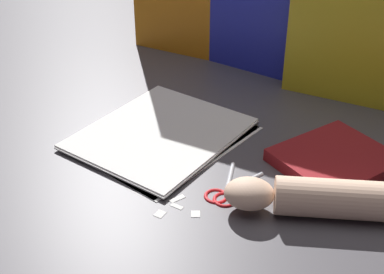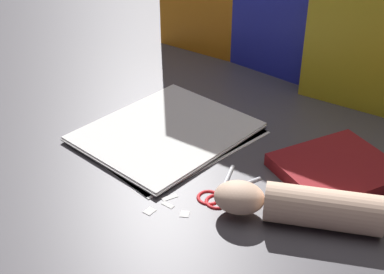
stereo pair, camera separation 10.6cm
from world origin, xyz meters
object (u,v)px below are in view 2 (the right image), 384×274
object	(u,v)px
paper_stack	(166,133)
book_closed	(337,169)
hand_forearm	(300,206)
scissors	(220,192)

from	to	relation	value
paper_stack	book_closed	size ratio (longest dim) A/B	1.39
book_closed	hand_forearm	bearing A→B (deg)	-82.64
book_closed	hand_forearm	size ratio (longest dim) A/B	0.94
paper_stack	hand_forearm	bearing A→B (deg)	-7.54
scissors	book_closed	bearing A→B (deg)	57.29
scissors	hand_forearm	distance (m)	0.16
paper_stack	scissors	xyz separation A→B (m)	(0.22, -0.08, -0.00)
scissors	hand_forearm	bearing A→B (deg)	12.28
paper_stack	hand_forearm	xyz separation A→B (m)	(0.38, -0.05, 0.03)
book_closed	paper_stack	bearing A→B (deg)	-161.38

